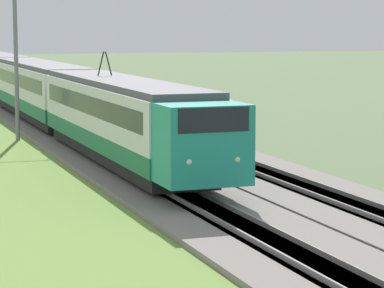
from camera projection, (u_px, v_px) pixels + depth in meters
The scene contains 6 objects.
ballast_main at pixel (44, 123), 55.37m from camera, with size 240.00×4.40×0.30m.
ballast_adjacent at pixel (116, 121), 56.88m from camera, with size 240.00×4.40×0.30m.
track_main at pixel (44, 123), 55.37m from camera, with size 240.00×1.57×0.45m.
track_adjacent at pixel (116, 121), 56.88m from camera, with size 240.00×1.57×0.45m.
passenger_train at pixel (13, 78), 66.22m from camera, with size 81.35×2.93×4.90m.
catenary_mast_mid at pixel (17, 57), 46.86m from camera, with size 0.22×2.56×8.63m.
Camera 1 is at (-4.93, 9.93, 5.96)m, focal length 85.00 mm.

